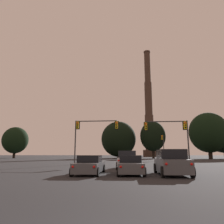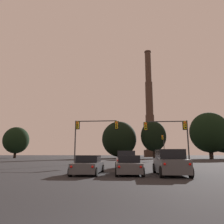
{
  "view_description": "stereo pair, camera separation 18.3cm",
  "coord_description": "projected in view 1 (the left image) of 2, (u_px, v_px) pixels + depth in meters",
  "views": [
    {
      "loc": [
        0.13,
        -3.0,
        1.52
      ],
      "look_at": [
        -3.01,
        33.43,
        8.58
      ],
      "focal_mm": 35.0,
      "sensor_mm": 36.0,
      "label": 1
    },
    {
      "loc": [
        0.32,
        -2.98,
        1.52
      ],
      "look_at": [
        -3.01,
        33.43,
        8.58
      ],
      "focal_mm": 35.0,
      "sensor_mm": 36.0,
      "label": 2
    }
  ],
  "objects": [
    {
      "name": "sedan_center_lane_second",
      "position": [
        130.0,
        165.0,
        16.77
      ],
      "size": [
        2.19,
        4.78,
        1.43
      ],
      "rotation": [
        0.0,
        0.0,
        0.05
      ],
      "color": "#4C4F54",
      "rests_on": "ground_plane"
    },
    {
      "name": "sedan_left_lane_second",
      "position": [
        90.0,
        165.0,
        16.86
      ],
      "size": [
        2.03,
        4.72,
        1.43
      ],
      "rotation": [
        0.0,
        0.0,
        0.01
      ],
      "color": "#4C4F54",
      "rests_on": "ground_plane"
    },
    {
      "name": "suv_center_lane_front",
      "position": [
        127.0,
        160.0,
        23.13
      ],
      "size": [
        2.1,
        4.91,
        1.86
      ],
      "rotation": [
        0.0,
        0.0,
        -0.0
      ],
      "color": "silver",
      "rests_on": "ground_plane"
    },
    {
      "name": "suv_right_lane_second",
      "position": [
        171.0,
        163.0,
        16.13
      ],
      "size": [
        2.18,
        4.94,
        1.86
      ],
      "rotation": [
        0.0,
        0.0,
        0.02
      ],
      "color": "#4C4F54",
      "rests_on": "ground_plane"
    },
    {
      "name": "traffic_light_overhead_right",
      "position": [
        173.0,
        131.0,
        30.19
      ],
      "size": [
        6.15,
        0.5,
        6.1
      ],
      "color": "#2D2D30",
      "rests_on": "ground_plane"
    },
    {
      "name": "traffic_light_overhead_left",
      "position": [
        90.0,
        130.0,
        32.26
      ],
      "size": [
        6.63,
        0.5,
        6.45
      ],
      "color": "#2D2D30",
      "rests_on": "ground_plane"
    },
    {
      "name": "traffic_light_far_right",
      "position": [
        163.0,
        143.0,
        53.47
      ],
      "size": [
        0.78,
        0.5,
        6.23
      ],
      "color": "#2D2D30",
      "rests_on": "ground_plane"
    },
    {
      "name": "smokestack",
      "position": [
        149.0,
        113.0,
        126.03
      ],
      "size": [
        7.89,
        7.89,
        63.15
      ],
      "color": "#3C2B22",
      "rests_on": "ground_plane"
    },
    {
      "name": "treeline_center_right",
      "position": [
        224.0,
        137.0,
        73.56
      ],
      "size": [
        12.77,
        11.49,
        12.47
      ],
      "color": "black",
      "rests_on": "ground_plane"
    },
    {
      "name": "treeline_far_left",
      "position": [
        15.0,
        140.0,
        83.88
      ],
      "size": [
        9.87,
        8.89,
        11.84
      ],
      "color": "black",
      "rests_on": "ground_plane"
    },
    {
      "name": "treeline_far_right",
      "position": [
        153.0,
        136.0,
        78.58
      ],
      "size": [
        9.07,
        8.16,
        13.28
      ],
      "color": "black",
      "rests_on": "ground_plane"
    },
    {
      "name": "treeline_right_mid",
      "position": [
        119.0,
        139.0,
        82.41
      ],
      "size": [
        13.01,
        11.7,
        13.74
      ],
      "color": "black",
      "rests_on": "ground_plane"
    },
    {
      "name": "treeline_left_mid",
      "position": [
        209.0,
        132.0,
        72.74
      ],
      "size": [
        12.81,
        11.53,
        15.32
      ],
      "color": "black",
      "rests_on": "ground_plane"
    }
  ]
}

